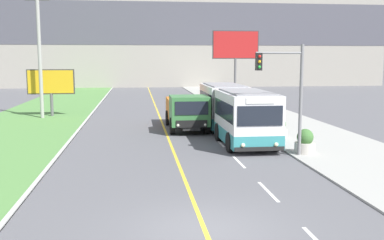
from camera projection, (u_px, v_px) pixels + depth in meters
ground_plane at (204, 229)px, 12.29m from camera, size 300.00×300.00×0.00m
lane_marking_centre at (205, 201)px, 14.66m from camera, size 2.88×140.00×0.01m
apartment_block_background at (147, 28)px, 74.61m from camera, size 80.00×8.04×19.29m
city_bus at (234, 111)px, 26.82m from camera, size 2.64×11.71×2.94m
dump_truck at (188, 112)px, 28.79m from camera, size 2.45×6.70×2.34m
utility_pole_far at (40, 51)px, 34.40m from camera, size 1.80×0.28×10.23m
traffic_light_mast at (287, 85)px, 20.86m from camera, size 2.28×0.32×5.29m
billboard_large at (236, 48)px, 46.41m from camera, size 4.83×0.24×7.48m
billboard_small at (51, 83)px, 35.92m from camera, size 3.71×0.24×3.78m
planter_round_near at (305, 142)px, 21.72m from camera, size 1.00×1.00×1.18m
planter_round_second at (278, 128)px, 26.02m from camera, size 1.07×1.07×1.21m
planter_round_third at (259, 118)px, 30.31m from camera, size 1.10×1.10×1.25m
planter_round_far at (242, 111)px, 34.58m from camera, size 1.00×1.00×1.14m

